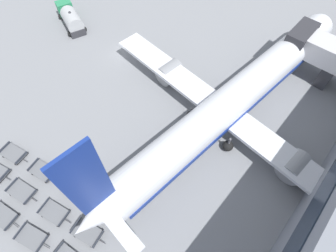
{
  "coord_description": "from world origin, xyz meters",
  "views": [
    {
      "loc": [
        25.13,
        -18.74,
        27.21
      ],
      "look_at": [
        14.62,
        -6.69,
        2.84
      ],
      "focal_mm": 28.0,
      "sensor_mm": 36.0,
      "label": 1
    }
  ],
  "objects_px": {
    "airplane": "(230,103)",
    "baggage_dolly_row_mid_a_col_b": "(22,192)",
    "baggage_dolly_row_near_col_c": "(32,238)",
    "baggage_dolly_row_mid_b_col_a": "(14,154)",
    "fuel_tanker_secondary": "(71,19)",
    "baggage_dolly_row_mid_a_col_c": "(54,213)",
    "baggage_dolly_row_mid_a_col_d": "(88,233)",
    "baggage_dolly_row_mid_b_col_c": "(74,188)",
    "baggage_dolly_row_mid_b_col_b": "(43,171)",
    "baggage_dolly_row_mid_b_col_d": "(105,208)",
    "baggage_dolly_row_near_col_b": "(3,216)"
  },
  "relations": [
    {
      "from": "baggage_dolly_row_near_col_b",
      "to": "baggage_dolly_row_mid_b_col_c",
      "type": "bearing_deg",
      "value": 65.01
    },
    {
      "from": "baggage_dolly_row_mid_a_col_d",
      "to": "baggage_dolly_row_mid_b_col_a",
      "type": "relative_size",
      "value": 1.0
    },
    {
      "from": "baggage_dolly_row_mid_b_col_a",
      "to": "baggage_dolly_row_mid_b_col_d",
      "type": "height_order",
      "value": "same"
    },
    {
      "from": "baggage_dolly_row_mid_a_col_c",
      "to": "baggage_dolly_row_mid_b_col_c",
      "type": "bearing_deg",
      "value": 100.93
    },
    {
      "from": "baggage_dolly_row_mid_b_col_c",
      "to": "baggage_dolly_row_mid_b_col_d",
      "type": "relative_size",
      "value": 1.0
    },
    {
      "from": "baggage_dolly_row_mid_b_col_b",
      "to": "baggage_dolly_row_mid_b_col_c",
      "type": "distance_m",
      "value": 4.27
    },
    {
      "from": "baggage_dolly_row_near_col_c",
      "to": "baggage_dolly_row_mid_a_col_d",
      "type": "distance_m",
      "value": 5.25
    },
    {
      "from": "baggage_dolly_row_near_col_c",
      "to": "baggage_dolly_row_mid_a_col_d",
      "type": "xyz_separation_m",
      "value": [
        3.63,
        3.79,
        0.0
      ]
    },
    {
      "from": "fuel_tanker_secondary",
      "to": "baggage_dolly_row_mid_b_col_c",
      "type": "bearing_deg",
      "value": -37.36
    },
    {
      "from": "baggage_dolly_row_mid_a_col_d",
      "to": "baggage_dolly_row_mid_b_col_b",
      "type": "xyz_separation_m",
      "value": [
        -8.69,
        0.91,
        0.0
      ]
    },
    {
      "from": "baggage_dolly_row_mid_a_col_b",
      "to": "baggage_dolly_row_mid_b_col_a",
      "type": "xyz_separation_m",
      "value": [
        -4.66,
        1.85,
        0.0
      ]
    },
    {
      "from": "baggage_dolly_row_mid_a_col_b",
      "to": "baggage_dolly_row_mid_b_col_d",
      "type": "relative_size",
      "value": 1.0
    },
    {
      "from": "fuel_tanker_secondary",
      "to": "baggage_dolly_row_mid_b_col_a",
      "type": "height_order",
      "value": "fuel_tanker_secondary"
    },
    {
      "from": "baggage_dolly_row_mid_b_col_b",
      "to": "baggage_dolly_row_mid_b_col_c",
      "type": "height_order",
      "value": "same"
    },
    {
      "from": "baggage_dolly_row_mid_a_col_b",
      "to": "fuel_tanker_secondary",
      "type": "bearing_deg",
      "value": 131.64
    },
    {
      "from": "airplane",
      "to": "baggage_dolly_row_mid_b_col_d",
      "type": "bearing_deg",
      "value": -99.01
    },
    {
      "from": "baggage_dolly_row_mid_a_col_c",
      "to": "baggage_dolly_row_mid_b_col_c",
      "type": "relative_size",
      "value": 1.0
    },
    {
      "from": "airplane",
      "to": "baggage_dolly_row_mid_b_col_c",
      "type": "bearing_deg",
      "value": -110.25
    },
    {
      "from": "fuel_tanker_secondary",
      "to": "baggage_dolly_row_near_col_b",
      "type": "height_order",
      "value": "fuel_tanker_secondary"
    },
    {
      "from": "baggage_dolly_row_near_col_b",
      "to": "baggage_dolly_row_mid_b_col_d",
      "type": "height_order",
      "value": "same"
    },
    {
      "from": "baggage_dolly_row_mid_a_col_c",
      "to": "baggage_dolly_row_mid_b_col_d",
      "type": "xyz_separation_m",
      "value": [
        3.42,
        3.67,
        0.0
      ]
    },
    {
      "from": "fuel_tanker_secondary",
      "to": "baggage_dolly_row_mid_b_col_c",
      "type": "height_order",
      "value": "fuel_tanker_secondary"
    },
    {
      "from": "baggage_dolly_row_near_col_c",
      "to": "baggage_dolly_row_mid_a_col_b",
      "type": "relative_size",
      "value": 1.0
    },
    {
      "from": "baggage_dolly_row_near_col_b",
      "to": "baggage_dolly_row_mid_b_col_b",
      "type": "bearing_deg",
      "value": 101.7
    },
    {
      "from": "baggage_dolly_row_mid_b_col_d",
      "to": "fuel_tanker_secondary",
      "type": "bearing_deg",
      "value": 148.18
    },
    {
      "from": "baggage_dolly_row_mid_a_col_c",
      "to": "baggage_dolly_row_mid_b_col_a",
      "type": "height_order",
      "value": "same"
    },
    {
      "from": "baggage_dolly_row_mid_a_col_c",
      "to": "airplane",
      "type": "bearing_deg",
      "value": 73.72
    },
    {
      "from": "baggage_dolly_row_near_col_b",
      "to": "baggage_dolly_row_mid_a_col_d",
      "type": "distance_m",
      "value": 8.82
    },
    {
      "from": "baggage_dolly_row_near_col_c",
      "to": "baggage_dolly_row_mid_b_col_b",
      "type": "distance_m",
      "value": 6.91
    },
    {
      "from": "airplane",
      "to": "baggage_dolly_row_mid_a_col_b",
      "type": "bearing_deg",
      "value": -115.57
    },
    {
      "from": "baggage_dolly_row_near_col_c",
      "to": "baggage_dolly_row_mid_b_col_c",
      "type": "distance_m",
      "value": 5.79
    },
    {
      "from": "baggage_dolly_row_mid_b_col_d",
      "to": "baggage_dolly_row_near_col_b",
      "type": "bearing_deg",
      "value": -134.03
    },
    {
      "from": "airplane",
      "to": "baggage_dolly_row_mid_a_col_c",
      "type": "bearing_deg",
      "value": -106.28
    },
    {
      "from": "baggage_dolly_row_near_col_b",
      "to": "baggage_dolly_row_mid_b_col_d",
      "type": "xyz_separation_m",
      "value": [
        7.0,
        7.24,
        0.0
      ]
    },
    {
      "from": "fuel_tanker_secondary",
      "to": "baggage_dolly_row_near_col_c",
      "type": "bearing_deg",
      "value": -44.33
    },
    {
      "from": "baggage_dolly_row_mid_a_col_b",
      "to": "baggage_dolly_row_mid_b_col_d",
      "type": "xyz_separation_m",
      "value": [
        7.83,
        4.61,
        0.0
      ]
    },
    {
      "from": "baggage_dolly_row_mid_a_col_b",
      "to": "baggage_dolly_row_mid_b_col_b",
      "type": "height_order",
      "value": "same"
    },
    {
      "from": "baggage_dolly_row_mid_b_col_a",
      "to": "baggage_dolly_row_mid_b_col_c",
      "type": "xyz_separation_m",
      "value": [
        8.52,
        2.0,
        0.0
      ]
    },
    {
      "from": "baggage_dolly_row_mid_b_col_a",
      "to": "baggage_dolly_row_mid_b_col_b",
      "type": "height_order",
      "value": "same"
    },
    {
      "from": "baggage_dolly_row_mid_b_col_b",
      "to": "baggage_dolly_row_mid_a_col_c",
      "type": "bearing_deg",
      "value": -21.86
    },
    {
      "from": "baggage_dolly_row_near_col_c",
      "to": "baggage_dolly_row_mid_b_col_a",
      "type": "bearing_deg",
      "value": 158.48
    },
    {
      "from": "baggage_dolly_row_mid_b_col_c",
      "to": "baggage_dolly_row_mid_b_col_d",
      "type": "distance_m",
      "value": 4.05
    },
    {
      "from": "baggage_dolly_row_mid_a_col_c",
      "to": "baggage_dolly_row_mid_b_col_c",
      "type": "distance_m",
      "value": 2.96
    },
    {
      "from": "baggage_dolly_row_mid_a_col_d",
      "to": "baggage_dolly_row_mid_b_col_b",
      "type": "distance_m",
      "value": 8.74
    },
    {
      "from": "baggage_dolly_row_near_col_c",
      "to": "baggage_dolly_row_mid_a_col_c",
      "type": "relative_size",
      "value": 1.0
    },
    {
      "from": "fuel_tanker_secondary",
      "to": "baggage_dolly_row_mid_b_col_b",
      "type": "height_order",
      "value": "fuel_tanker_secondary"
    },
    {
      "from": "baggage_dolly_row_near_col_b",
      "to": "baggage_dolly_row_mid_b_col_b",
      "type": "xyz_separation_m",
      "value": [
        -1.13,
        5.45,
        0.0
      ]
    },
    {
      "from": "baggage_dolly_row_mid_b_col_a",
      "to": "fuel_tanker_secondary",
      "type": "bearing_deg",
      "value": 126.21
    },
    {
      "from": "airplane",
      "to": "baggage_dolly_row_mid_a_col_d",
      "type": "xyz_separation_m",
      "value": [
        -2.23,
        -20.27,
        -2.59
      ]
    },
    {
      "from": "baggage_dolly_row_mid_a_col_c",
      "to": "baggage_dolly_row_mid_b_col_b",
      "type": "relative_size",
      "value": 1.0
    }
  ]
}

